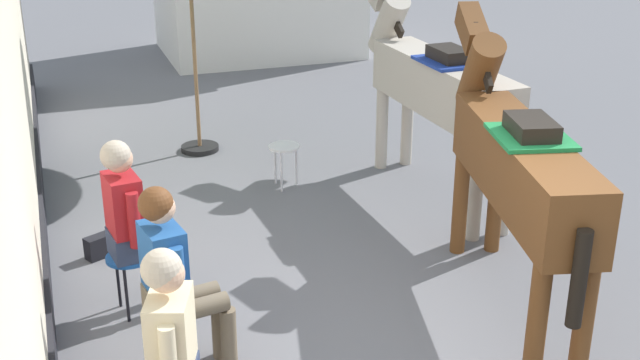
{
  "coord_description": "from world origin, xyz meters",
  "views": [
    {
      "loc": [
        -2.2,
        -3.97,
        3.28
      ],
      "look_at": [
        -0.4,
        1.2,
        1.05
      ],
      "focal_mm": 45.55,
      "sensor_mm": 36.0,
      "label": 1
    }
  ],
  "objects_px": {
    "saddled_horse_far": "(435,84)",
    "seated_visitor_middle": "(175,274)",
    "spare_stool_white": "(284,151)",
    "seated_visitor_near": "(184,352)",
    "saddled_horse_near": "(516,162)",
    "satchel_bag": "(101,246)",
    "seated_visitor_far": "(134,218)"
  },
  "relations": [
    {
      "from": "saddled_horse_near",
      "to": "satchel_bag",
      "type": "distance_m",
      "value": 3.58
    },
    {
      "from": "saddled_horse_far",
      "to": "satchel_bag",
      "type": "distance_m",
      "value": 3.51
    },
    {
      "from": "saddled_horse_near",
      "to": "seated_visitor_middle",
      "type": "bearing_deg",
      "value": -176.31
    },
    {
      "from": "seated_visitor_far",
      "to": "spare_stool_white",
      "type": "bearing_deg",
      "value": 48.69
    },
    {
      "from": "saddled_horse_far",
      "to": "seated_visitor_near",
      "type": "bearing_deg",
      "value": -134.06
    },
    {
      "from": "saddled_horse_far",
      "to": "satchel_bag",
      "type": "xyz_separation_m",
      "value": [
        -3.33,
        -0.34,
        -1.06
      ]
    },
    {
      "from": "seated_visitor_far",
      "to": "saddled_horse_near",
      "type": "distance_m",
      "value": 2.84
    },
    {
      "from": "saddled_horse_near",
      "to": "saddled_horse_far",
      "type": "distance_m",
      "value": 2.17
    },
    {
      "from": "seated_visitor_far",
      "to": "satchel_bag",
      "type": "height_order",
      "value": "seated_visitor_far"
    },
    {
      "from": "seated_visitor_near",
      "to": "saddled_horse_far",
      "type": "bearing_deg",
      "value": 45.94
    },
    {
      "from": "seated_visitor_near",
      "to": "saddled_horse_far",
      "type": "relative_size",
      "value": 0.46
    },
    {
      "from": "spare_stool_white",
      "to": "satchel_bag",
      "type": "height_order",
      "value": "spare_stool_white"
    },
    {
      "from": "seated_visitor_near",
      "to": "saddled_horse_far",
      "type": "distance_m",
      "value": 4.45
    },
    {
      "from": "seated_visitor_near",
      "to": "satchel_bag",
      "type": "height_order",
      "value": "seated_visitor_near"
    },
    {
      "from": "seated_visitor_far",
      "to": "satchel_bag",
      "type": "bearing_deg",
      "value": 101.55
    },
    {
      "from": "spare_stool_white",
      "to": "satchel_bag",
      "type": "relative_size",
      "value": 1.64
    },
    {
      "from": "saddled_horse_far",
      "to": "saddled_horse_near",
      "type": "bearing_deg",
      "value": -100.95
    },
    {
      "from": "seated_visitor_near",
      "to": "satchel_bag",
      "type": "distance_m",
      "value": 2.93
    },
    {
      "from": "seated_visitor_middle",
      "to": "saddled_horse_near",
      "type": "xyz_separation_m",
      "value": [
        2.57,
        0.17,
        0.38
      ]
    },
    {
      "from": "seated_visitor_near",
      "to": "seated_visitor_far",
      "type": "distance_m",
      "value": 1.83
    },
    {
      "from": "saddled_horse_far",
      "to": "seated_visitor_middle",
      "type": "bearing_deg",
      "value": -142.38
    },
    {
      "from": "spare_stool_white",
      "to": "saddled_horse_far",
      "type": "bearing_deg",
      "value": -25.22
    },
    {
      "from": "seated_visitor_middle",
      "to": "saddled_horse_near",
      "type": "distance_m",
      "value": 2.6
    },
    {
      "from": "seated_visitor_middle",
      "to": "saddled_horse_far",
      "type": "relative_size",
      "value": 0.46
    },
    {
      "from": "seated_visitor_near",
      "to": "saddled_horse_near",
      "type": "bearing_deg",
      "value": 21.51
    },
    {
      "from": "seated_visitor_near",
      "to": "spare_stool_white",
      "type": "bearing_deg",
      "value": 65.87
    },
    {
      "from": "spare_stool_white",
      "to": "seated_visitor_far",
      "type": "bearing_deg",
      "value": -131.31
    },
    {
      "from": "seated_visitor_far",
      "to": "spare_stool_white",
      "type": "distance_m",
      "value": 2.68
    },
    {
      "from": "seated_visitor_middle",
      "to": "saddled_horse_far",
      "type": "height_order",
      "value": "saddled_horse_far"
    },
    {
      "from": "seated_visitor_near",
      "to": "spare_stool_white",
      "type": "relative_size",
      "value": 3.02
    },
    {
      "from": "saddled_horse_far",
      "to": "spare_stool_white",
      "type": "bearing_deg",
      "value": 154.78
    },
    {
      "from": "spare_stool_white",
      "to": "satchel_bag",
      "type": "xyz_separation_m",
      "value": [
        -1.96,
        -0.99,
        -0.3
      ]
    }
  ]
}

